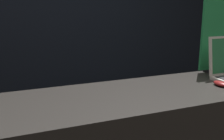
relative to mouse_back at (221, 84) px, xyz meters
name	(u,v)px	position (x,y,z in m)	size (l,w,h in m)	color
wall_back	(53,11)	(-0.72, 1.78, 0.43)	(8.00, 0.05, 2.80)	black
mouse_back	(221,84)	(0.00, 0.00, 0.00)	(0.06, 0.11, 0.03)	maroon
promo_stand_back	(217,38)	(0.24, 0.31, 0.24)	(0.30, 0.07, 0.54)	black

